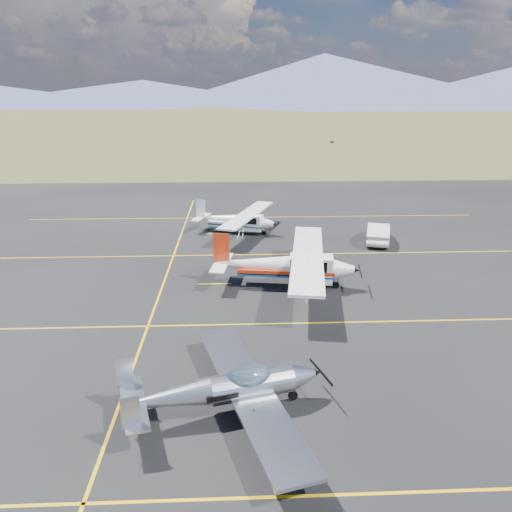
% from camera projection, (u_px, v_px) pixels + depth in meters
% --- Properties ---
extents(ground, '(1600.00, 1600.00, 0.00)m').
position_uv_depth(ground, '(274.00, 343.00, 22.52)').
color(ground, '#383D1C').
rests_on(ground, ground).
extents(apron, '(72.00, 72.00, 0.02)m').
position_uv_depth(apron, '(265.00, 286.00, 29.17)').
color(apron, black).
rests_on(apron, ground).
extents(aircraft_low_wing, '(7.10, 9.67, 2.10)m').
position_uv_depth(aircraft_low_wing, '(229.00, 388.00, 17.32)').
color(aircraft_low_wing, '#B9BBC0').
rests_on(aircraft_low_wing, apron).
extents(aircraft_cessna, '(7.45, 12.30, 3.10)m').
position_uv_depth(aircraft_cessna, '(286.00, 264.00, 28.69)').
color(aircraft_cessna, white).
rests_on(aircraft_cessna, apron).
extents(aircraft_plain, '(6.95, 9.76, 2.51)m').
position_uv_depth(aircraft_plain, '(236.00, 219.00, 39.97)').
color(aircraft_plain, white).
rests_on(aircraft_plain, apron).
extents(sedan, '(2.81, 4.83, 1.51)m').
position_uv_depth(sedan, '(378.00, 233.00, 37.54)').
color(sedan, white).
rests_on(sedan, apron).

